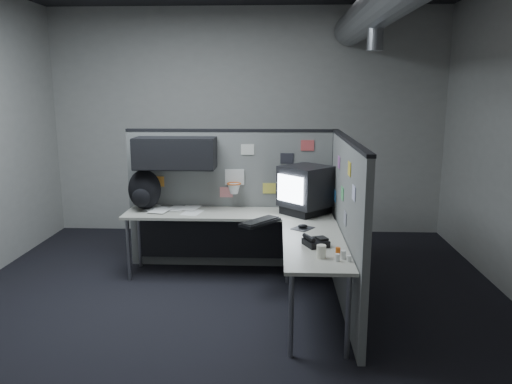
{
  "coord_description": "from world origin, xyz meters",
  "views": [
    {
      "loc": [
        0.45,
        -4.39,
        2.08
      ],
      "look_at": [
        0.24,
        0.35,
        1.1
      ],
      "focal_mm": 35.0,
      "sensor_mm": 36.0,
      "label": 1
    }
  ],
  "objects_px": {
    "desk": "(249,230)",
    "keyboard": "(260,222)",
    "phone": "(315,242)",
    "monitor": "(306,189)",
    "backpack": "(144,190)"
  },
  "relations": [
    {
      "from": "desk",
      "to": "keyboard",
      "type": "bearing_deg",
      "value": -55.29
    },
    {
      "from": "desk",
      "to": "backpack",
      "type": "bearing_deg",
      "value": 162.52
    },
    {
      "from": "monitor",
      "to": "keyboard",
      "type": "relative_size",
      "value": 1.37
    },
    {
      "from": "desk",
      "to": "keyboard",
      "type": "xyz_separation_m",
      "value": [
        0.13,
        -0.18,
        0.14
      ]
    },
    {
      "from": "keyboard",
      "to": "backpack",
      "type": "bearing_deg",
      "value": 150.88
    },
    {
      "from": "desk",
      "to": "phone",
      "type": "relative_size",
      "value": 9.03
    },
    {
      "from": "monitor",
      "to": "keyboard",
      "type": "height_order",
      "value": "monitor"
    },
    {
      "from": "desk",
      "to": "monitor",
      "type": "distance_m",
      "value": 0.77
    },
    {
      "from": "desk",
      "to": "keyboard",
      "type": "distance_m",
      "value": 0.26
    },
    {
      "from": "keyboard",
      "to": "backpack",
      "type": "relative_size",
      "value": 1.05
    },
    {
      "from": "monitor",
      "to": "backpack",
      "type": "bearing_deg",
      "value": 176.83
    },
    {
      "from": "desk",
      "to": "phone",
      "type": "height_order",
      "value": "phone"
    },
    {
      "from": "desk",
      "to": "keyboard",
      "type": "height_order",
      "value": "keyboard"
    },
    {
      "from": "keyboard",
      "to": "backpack",
      "type": "distance_m",
      "value": 1.46
    },
    {
      "from": "keyboard",
      "to": "phone",
      "type": "bearing_deg",
      "value": -60.37
    }
  ]
}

